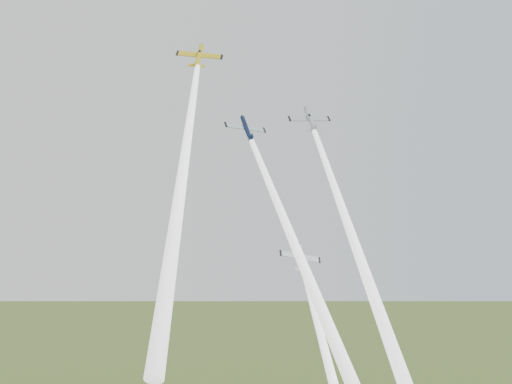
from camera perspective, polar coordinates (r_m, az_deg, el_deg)
name	(u,v)px	position (r m, az deg, el deg)	size (l,w,h in m)	color
plane_yellow	(199,56)	(115.75, -5.09, 11.95)	(8.29, 8.23, 1.30)	gold
smoke_trail_yellow	(181,188)	(90.71, -6.72, 0.40)	(2.29, 2.29, 58.73)	white
plane_navy	(246,129)	(112.08, -0.85, 5.65)	(7.84, 7.78, 1.23)	#0D1A3B
smoke_trail_navy	(316,297)	(90.72, 5.38, -9.27)	(2.29, 2.29, 64.60)	white
plane_silver_right	(310,120)	(121.05, 4.86, 6.41)	(8.24, 8.17, 1.29)	#B0B6BF
smoke_trail_silver_right	(364,269)	(98.34, 9.58, -6.80)	(2.29, 2.29, 63.61)	white
plane_silver_low	(301,258)	(100.63, 4.00, -5.90)	(6.80, 6.74, 1.06)	silver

